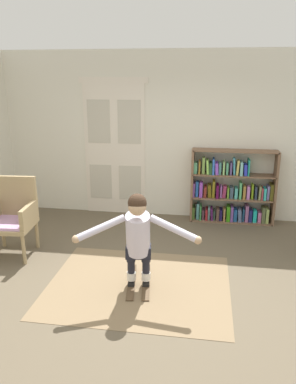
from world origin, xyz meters
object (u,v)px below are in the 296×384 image
at_px(skis_pair, 139,282).
at_px(bookshelf, 231,192).
at_px(person_skier, 138,234).
at_px(wicker_chair, 12,215).

bearing_deg(skis_pair, bookshelf, 62.88).
xyz_separation_m(skis_pair, person_skier, (0.02, -0.14, 0.71)).
relative_size(bookshelf, person_skier, 1.03).
xyz_separation_m(wicker_chair, person_skier, (1.94, -0.73, 0.15)).
relative_size(bookshelf, skis_pair, 1.83).
distance_m(bookshelf, skis_pair, 2.69).
xyz_separation_m(wicker_chair, skis_pair, (1.92, -0.59, -0.56)).
bearing_deg(wicker_chair, person_skier, -20.70).
relative_size(wicker_chair, person_skier, 0.79).
xyz_separation_m(bookshelf, skis_pair, (-1.20, -2.35, -0.52)).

